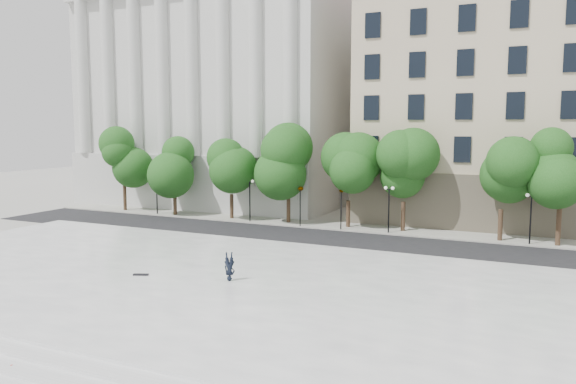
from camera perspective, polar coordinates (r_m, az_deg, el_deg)
name	(u,v)px	position (r m, az deg, el deg)	size (l,w,h in m)	color
ground	(155,297)	(31.22, -13.36, -10.32)	(160.00, 160.00, 0.00)	#ACAAA3
plaza	(188,279)	(33.46, -10.15, -8.69)	(44.00, 22.00, 0.45)	white
street	(294,237)	(46.23, 0.64, -4.58)	(60.00, 8.00, 0.02)	black
far_sidewalk	(321,225)	(51.65, 3.39, -3.34)	(60.00, 4.00, 0.12)	#B3B1A6
building_west	(239,96)	(71.55, -5.04, 9.73)	(31.50, 27.65, 25.60)	#BBBBB6
building_east	(567,105)	(62.27, 26.46, 7.92)	(36.00, 26.15, 23.00)	#C2B594
traffic_light_west	(300,186)	(50.10, 1.25, 0.65)	(0.84, 1.98, 4.28)	black
traffic_light_east	(341,189)	(48.69, 5.44, 0.31)	(0.69, 1.69, 4.17)	black
person_lying	(230,277)	(31.87, -5.94, -8.57)	(0.59, 0.39, 1.61)	black
skateboard	(141,275)	(33.92, -14.73, -8.12)	(0.87, 0.22, 0.09)	black
plaza_steps	(10,356)	(25.23, -26.43, -14.71)	(44.00, 3.00, 0.30)	white
street_trees	(313,172)	(50.79, 2.51, 2.06)	(45.67, 4.98, 7.76)	#382619
lamp_posts	(313,196)	(50.06, 2.51, -0.39)	(36.06, 0.28, 4.48)	black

